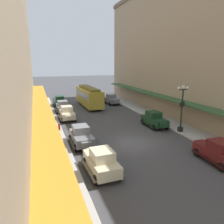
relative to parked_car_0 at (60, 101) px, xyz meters
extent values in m
plane|color=#424244|center=(4.72, -20.80, -0.94)|extent=(200.00, 200.00, 0.00)
cube|color=#B7B5AD|center=(-2.78, -20.80, -0.87)|extent=(3.00, 60.00, 0.15)
cube|color=#B7B5AD|center=(12.22, -20.80, -0.87)|extent=(3.00, 60.00, 0.15)
cube|color=gray|center=(-5.53, -20.80, 9.45)|extent=(2.50, 60.00, 20.79)
cube|color=orange|center=(-3.38, -20.80, 2.06)|extent=(1.80, 54.00, 0.16)
cube|color=#335933|center=(12.82, -20.80, 2.06)|extent=(1.80, 54.00, 0.16)
cube|color=#193D23|center=(0.00, 0.03, -0.20)|extent=(1.77, 3.93, 0.80)
cube|color=#193D23|center=(0.00, -0.22, 0.55)|extent=(1.47, 1.73, 0.70)
cube|color=#8C9EA8|center=(0.00, -0.22, 0.55)|extent=(1.40, 1.69, 0.42)
cube|color=#193D23|center=(0.04, 2.16, -0.15)|extent=(0.94, 0.38, 0.52)
cube|color=black|center=(-0.95, 0.05, -0.52)|extent=(0.30, 3.51, 0.12)
cube|color=black|center=(0.95, 0.02, -0.52)|extent=(0.30, 3.51, 0.12)
cylinder|color=black|center=(-0.78, 1.41, -0.60)|extent=(0.23, 0.68, 0.68)
cylinder|color=black|center=(0.83, 1.38, -0.60)|extent=(0.23, 0.68, 0.68)
cylinder|color=black|center=(-0.83, -1.32, -0.60)|extent=(0.23, 0.68, 0.68)
cylinder|color=black|center=(0.78, -1.35, -0.60)|extent=(0.23, 0.68, 0.68)
cube|color=beige|center=(-0.04, -9.83, -0.20)|extent=(1.72, 3.91, 0.80)
cube|color=beige|center=(-0.04, -9.58, 0.55)|extent=(1.45, 1.71, 0.70)
cube|color=#8C9EA8|center=(-0.04, -9.58, 0.55)|extent=(1.38, 1.67, 0.42)
cube|color=beige|center=(-0.03, -11.96, -0.15)|extent=(0.94, 0.36, 0.52)
cube|color=#6D6856|center=(0.91, -9.82, -0.52)|extent=(0.26, 3.51, 0.12)
cube|color=#6D6856|center=(-0.99, -9.83, -0.52)|extent=(0.26, 3.51, 0.12)
cylinder|color=black|center=(0.78, -11.19, -0.60)|extent=(0.22, 0.68, 0.68)
cylinder|color=black|center=(-0.84, -11.20, -0.60)|extent=(0.22, 0.68, 0.68)
cylinder|color=black|center=(0.76, -8.46, -0.60)|extent=(0.22, 0.68, 0.68)
cylinder|color=black|center=(-0.85, -8.47, -0.60)|extent=(0.22, 0.68, 0.68)
cube|color=#193D23|center=(9.55, -16.66, -0.20)|extent=(1.73, 3.91, 0.80)
cube|color=#193D23|center=(9.55, -16.41, 0.55)|extent=(1.45, 1.71, 0.70)
cube|color=#8C9EA8|center=(9.55, -16.41, 0.55)|extent=(1.38, 1.68, 0.42)
cube|color=#193D23|center=(9.57, -18.79, -0.15)|extent=(0.94, 0.37, 0.52)
cube|color=black|center=(10.50, -16.66, -0.52)|extent=(0.26, 3.51, 0.12)
cube|color=black|center=(8.60, -16.67, -0.52)|extent=(0.26, 3.51, 0.12)
cylinder|color=black|center=(10.37, -18.02, -0.60)|extent=(0.22, 0.68, 0.68)
cylinder|color=black|center=(8.75, -18.03, -0.60)|extent=(0.22, 0.68, 0.68)
cylinder|color=black|center=(10.35, -15.29, -0.60)|extent=(0.22, 0.68, 0.68)
cylinder|color=black|center=(8.74, -15.30, -0.60)|extent=(0.22, 0.68, 0.68)
cube|color=#591919|center=(9.35, -26.74, -0.20)|extent=(1.83, 3.96, 0.80)
cube|color=#591919|center=(9.34, -26.99, 0.55)|extent=(1.50, 1.75, 0.70)
cube|color=#8C9EA8|center=(9.34, -26.99, 0.55)|extent=(1.42, 1.71, 0.42)
cube|color=#591919|center=(9.43, -24.61, -0.15)|extent=(0.95, 0.39, 0.52)
cube|color=black|center=(8.40, -26.71, -0.52)|extent=(0.36, 3.52, 0.12)
cylinder|color=black|center=(8.59, -25.35, -0.60)|extent=(0.24, 0.69, 0.68)
cylinder|color=black|center=(10.21, -25.40, -0.60)|extent=(0.24, 0.69, 0.68)
cylinder|color=black|center=(8.50, -28.08, -0.60)|extent=(0.24, 0.69, 0.68)
cube|color=slate|center=(9.35, -1.38, -0.20)|extent=(1.81, 3.95, 0.80)
cube|color=slate|center=(9.34, -1.13, 0.55)|extent=(1.49, 1.74, 0.70)
cube|color=#8C9EA8|center=(9.34, -1.13, 0.55)|extent=(1.41, 1.70, 0.42)
cube|color=slate|center=(9.41, -3.50, -0.15)|extent=(0.94, 0.39, 0.52)
cube|color=#393A3D|center=(10.30, -1.35, -0.52)|extent=(0.34, 3.52, 0.12)
cube|color=#393A3D|center=(8.40, -1.40, -0.52)|extent=(0.34, 3.52, 0.12)
cylinder|color=black|center=(10.20, -2.72, -0.60)|extent=(0.24, 0.69, 0.68)
cylinder|color=black|center=(8.58, -2.76, -0.60)|extent=(0.24, 0.69, 0.68)
cylinder|color=black|center=(10.12, 0.01, -0.60)|extent=(0.24, 0.69, 0.68)
cylinder|color=black|center=(8.51, -0.03, -0.60)|extent=(0.24, 0.69, 0.68)
cube|color=slate|center=(-0.05, -19.59, -0.20)|extent=(1.75, 3.92, 0.80)
cube|color=slate|center=(-0.05, -19.34, 0.55)|extent=(1.46, 1.72, 0.70)
cube|color=#8C9EA8|center=(-0.05, -19.34, 0.55)|extent=(1.39, 1.69, 0.42)
cube|color=slate|center=(-0.02, -21.72, -0.15)|extent=(0.94, 0.37, 0.52)
cube|color=#393A3D|center=(0.90, -19.58, -0.52)|extent=(0.29, 3.51, 0.12)
cube|color=#393A3D|center=(-1.00, -19.60, -0.52)|extent=(0.29, 3.51, 0.12)
cylinder|color=black|center=(0.78, -20.94, -0.60)|extent=(0.23, 0.68, 0.68)
cylinder|color=black|center=(-0.83, -20.97, -0.60)|extent=(0.23, 0.68, 0.68)
cylinder|color=black|center=(0.74, -18.21, -0.60)|extent=(0.23, 0.68, 0.68)
cylinder|color=black|center=(-0.87, -18.24, -0.60)|extent=(0.23, 0.68, 0.68)
cube|color=slate|center=(-0.07, -5.04, -0.20)|extent=(1.72, 3.91, 0.80)
cube|color=slate|center=(-0.07, -5.29, 0.55)|extent=(1.45, 1.71, 0.70)
cube|color=#8C9EA8|center=(-0.07, -5.29, 0.55)|extent=(1.38, 1.67, 0.42)
cube|color=slate|center=(-0.05, -2.91, -0.15)|extent=(0.94, 0.37, 0.52)
cube|color=#393A3D|center=(-1.02, -5.03, -0.52)|extent=(0.26, 3.51, 0.12)
cube|color=#393A3D|center=(0.88, -5.05, -0.52)|extent=(0.26, 3.51, 0.12)
cylinder|color=black|center=(-0.87, -3.67, -0.60)|extent=(0.22, 0.68, 0.68)
cylinder|color=black|center=(0.75, -3.68, -0.60)|extent=(0.22, 0.68, 0.68)
cylinder|color=black|center=(-0.88, -6.40, -0.60)|extent=(0.22, 0.68, 0.68)
cylinder|color=black|center=(0.73, -6.41, -0.60)|extent=(0.22, 0.68, 0.68)
cube|color=beige|center=(0.20, -25.32, -0.20)|extent=(1.83, 3.96, 0.80)
cube|color=beige|center=(0.21, -25.57, 0.55)|extent=(1.50, 1.75, 0.70)
cube|color=#8C9EA8|center=(0.21, -25.57, 0.55)|extent=(1.42, 1.71, 0.42)
cube|color=beige|center=(0.12, -23.19, -0.15)|extent=(0.95, 0.39, 0.52)
cube|color=#6D6856|center=(-0.75, -25.35, -0.52)|extent=(0.36, 3.52, 0.12)
cube|color=#6D6856|center=(1.15, -25.28, -0.52)|extent=(0.36, 3.52, 0.12)
cylinder|color=black|center=(-0.66, -23.98, -0.60)|extent=(0.24, 0.69, 0.68)
cylinder|color=black|center=(0.96, -23.92, -0.60)|extent=(0.24, 0.69, 0.68)
cylinder|color=black|center=(-0.56, -26.71, -0.60)|extent=(0.24, 0.69, 0.68)
cylinder|color=black|center=(1.05, -26.65, -0.60)|extent=(0.24, 0.69, 0.68)
cube|color=gold|center=(4.84, -2.29, 0.81)|extent=(2.76, 9.66, 2.70)
cube|color=brown|center=(4.84, -2.29, 2.34)|extent=(1.73, 8.68, 0.36)
cube|color=#8C9EA8|center=(4.84, -2.29, 1.28)|extent=(2.76, 8.90, 0.95)
cube|color=black|center=(4.76, 0.59, -0.74)|extent=(2.03, 1.25, 0.40)
cube|color=black|center=(4.91, -5.17, -0.74)|extent=(2.03, 1.25, 0.40)
cube|color=black|center=(11.12, -19.66, -0.54)|extent=(0.44, 0.44, 0.50)
cylinder|color=black|center=(11.12, -19.66, 1.81)|extent=(0.16, 0.16, 4.20)
cube|color=black|center=(11.12, -19.66, 3.91)|extent=(1.10, 0.10, 0.10)
sphere|color=white|center=(10.57, -19.66, 4.09)|extent=(0.32, 0.32, 0.32)
sphere|color=white|center=(11.67, -19.66, 4.09)|extent=(0.32, 0.32, 0.32)
sphere|color=white|center=(11.12, -19.66, 4.19)|extent=(0.36, 0.36, 0.36)
cylinder|color=black|center=(11.12, -19.66, 2.31)|extent=(0.64, 0.18, 0.64)
cylinder|color=silver|center=(11.12, -19.56, 2.31)|extent=(0.56, 0.02, 0.56)
cylinder|color=#B21E19|center=(-1.63, -14.74, -0.44)|extent=(0.24, 0.24, 0.70)
sphere|color=#B21E19|center=(-1.63, -14.74, -0.07)|extent=(0.20, 0.20, 0.20)
cylinder|color=slate|center=(-3.45, -13.21, -0.37)|extent=(0.24, 0.24, 0.85)
cube|color=white|center=(-3.45, -13.21, 0.34)|extent=(0.36, 0.22, 0.56)
sphere|color=#9E7051|center=(-3.45, -13.21, 0.74)|extent=(0.22, 0.22, 0.22)
cylinder|color=#4C4238|center=(-3.74, -19.09, -0.37)|extent=(0.24, 0.24, 0.85)
cube|color=#4C724C|center=(-3.74, -19.09, 0.34)|extent=(0.36, 0.22, 0.56)
sphere|color=#9E7051|center=(-3.74, -19.09, 0.74)|extent=(0.22, 0.22, 0.22)
camera|label=1|loc=(-3.78, -38.95, 6.90)|focal=34.71mm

